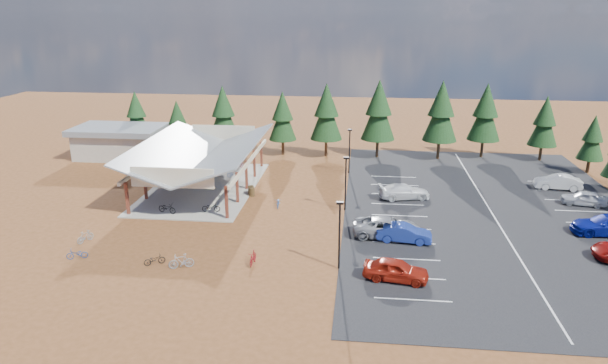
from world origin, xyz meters
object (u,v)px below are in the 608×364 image
Objects in this scene: bike_4 at (211,207)px; bike_12 at (154,260)px; bike_5 at (217,185)px; bike_11 at (253,258)px; outbuilding at (120,141)px; trash_bin_1 at (251,190)px; lamp_post_2 at (349,148)px; lamp_post_1 at (346,180)px; car_0 at (396,270)px; bike_10 at (77,254)px; bike_2 at (181,177)px; car_9 at (558,182)px; bike_13 at (181,261)px; bike_9 at (85,237)px; bike_1 at (171,183)px; bike_14 at (278,203)px; lamp_post_0 at (339,230)px; car_3 at (404,192)px; bike_0 at (167,208)px; car_1 at (404,233)px; bike_3 at (203,163)px; bike_pavilion at (202,153)px; bike_7 at (237,164)px; car_8 at (584,198)px; bike_6 at (233,174)px; car_2 at (387,227)px; car_7 at (607,225)px; trash_bin_0 at (252,192)px.

bike_4 is 10.91m from bike_12.
bike_5 is 17.58m from bike_11.
trash_bin_1 is (19.37, -12.58, -1.58)m from outbuilding.
lamp_post_2 is 24.91m from bike_11.
lamp_post_1 reaches higher than car_0.
bike_10 is (-19.64, -24.59, -2.57)m from lamp_post_2.
bike_5 is at bearing 3.40° from bike_4.
lamp_post_2 is 15.70m from bike_5.
bike_10 is 0.99× the size of bike_12.
bike_2 is 39.82m from car_9.
bike_9 is at bearing -133.48° from bike_13.
car_0 is (22.36, -17.77, 0.25)m from bike_1.
bike_12 is at bearing 67.20° from bike_10.
trash_bin_1 is 0.54× the size of bike_14.
bike_13 is (6.70, -20.06, 0.02)m from bike_2.
bike_9 is at bearing -71.70° from outbuilding.
lamp_post_0 is at bearing -120.43° from bike_2.
lamp_post_0 is 1.03× the size of car_3.
outbuilding is 5.88× the size of bike_0.
bike_4 is at bearing -165.22° from bike_14.
bike_0 is 1.13× the size of bike_14.
car_1 is at bearing -82.55° from bike_0.
bike_3 is at bearing -17.41° from outbuilding.
bike_11 is (-6.32, -23.97, -2.47)m from lamp_post_2.
bike_pavilion reaches higher than car_9.
bike_7 is 25.99m from bike_10.
trash_bin_1 is 16.75m from bike_12.
bike_11 is 0.39× the size of car_1.
bike_0 is at bearing -69.41° from car_8.
bike_6 is 21.75m from car_2.
car_7 is (35.36, 9.48, 0.46)m from bike_12.
lamp_post_2 is 3.37× the size of bike_6.
bike_2 is at bearing 70.62° from car_3.
trash_bin_0 is (19.53, -13.06, -1.58)m from outbuilding.
bike_2 is (-8.41, 3.43, 0.09)m from trash_bin_1.
car_9 is at bearing -106.92° from bike_3.
bike_6 is at bearing 121.62° from bike_14.
outbuilding reaches higher than car_7.
trash_bin_0 is at bearing 132.93° from bike_14.
car_3 is at bearing -55.31° from bike_0.
car_7 is (21.87, -15.40, -2.11)m from lamp_post_2.
bike_11 reaches higher than bike_9.
trash_bin_1 is 9.02m from bike_0.
lamp_post_2 reaches higher than trash_bin_1.
lamp_post_0 is 19.82m from bike_10.
car_3 is (5.69, -8.23, -2.21)m from lamp_post_2.
bike_4 is at bearing -92.70° from car_7.
bike_12 reaches higher than bike_10.
bike_1 is 0.33× the size of car_9.
bike_pavilion reaches higher than car_0.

